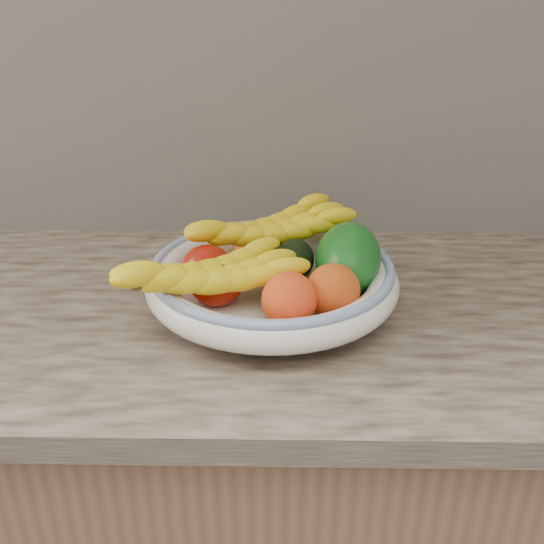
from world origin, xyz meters
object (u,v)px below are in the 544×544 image
at_px(banana_bunch_back, 268,234).
at_px(fruit_bowl, 272,279).
at_px(green_mango, 348,259).
at_px(banana_bunch_front, 210,280).

bearing_deg(banana_bunch_back, fruit_bowl, -112.82).
xyz_separation_m(fruit_bowl, banana_bunch_back, (-0.01, 0.09, 0.04)).
relative_size(fruit_bowl, green_mango, 2.52).
bearing_deg(banana_bunch_back, banana_bunch_front, -144.01).
distance_m(fruit_bowl, banana_bunch_back, 0.10).
bearing_deg(green_mango, fruit_bowl, -167.87).
distance_m(fruit_bowl, green_mango, 0.12).
bearing_deg(fruit_bowl, banana_bunch_back, 94.83).
bearing_deg(fruit_bowl, green_mango, 7.52).
height_order(banana_bunch_back, banana_bunch_front, banana_bunch_back).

